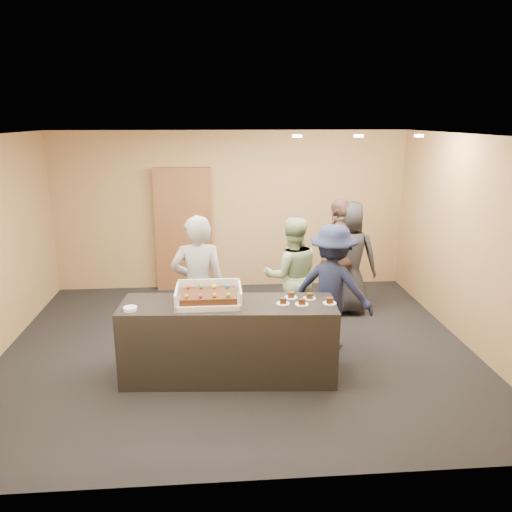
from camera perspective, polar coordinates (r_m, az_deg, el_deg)
name	(u,v)px	position (r m, az deg, el deg)	size (l,w,h in m)	color
room	(237,247)	(6.17, -2.16, 1.00)	(6.04, 6.00, 2.70)	black
serving_counter	(229,340)	(5.77, -3.12, -9.60)	(2.40, 0.70, 0.90)	black
storage_cabinet	(184,230)	(8.60, -8.27, 2.98)	(0.95, 0.15, 2.10)	brown
cake_box	(209,299)	(5.60, -5.41, -4.92)	(0.72, 0.50, 0.21)	white
sheet_cake	(209,296)	(5.56, -5.43, -4.53)	(0.62, 0.42, 0.12)	#391A0C
plate_stack	(130,309)	(5.55, -14.20, -5.85)	(0.15, 0.15, 0.04)	white
slice_a	(283,302)	(5.57, 3.11, -5.25)	(0.15, 0.15, 0.07)	white
slice_b	(291,296)	(5.75, 4.02, -4.56)	(0.15, 0.15, 0.07)	white
slice_c	(302,303)	(5.56, 5.26, -5.32)	(0.15, 0.15, 0.07)	white
slice_d	(309,297)	(5.74, 6.13, -4.66)	(0.15, 0.15, 0.07)	white
slice_e	(330,301)	(5.63, 8.41, -5.16)	(0.15, 0.15, 0.07)	white
person_server_grey	(198,287)	(6.14, -6.60, -3.56)	(0.65, 0.43, 1.80)	gray
person_sage_man	(292,276)	(6.83, 4.12, -2.28)	(0.79, 0.62, 1.62)	#94AF7F
person_navy_man	(332,288)	(6.40, 8.71, -3.63)	(1.05, 0.61, 1.63)	#1B213F
person_brown_extra	(340,257)	(7.57, 9.53, -0.10)	(1.04, 0.43, 1.77)	brown
person_dark_suit	(348,258)	(7.64, 10.51, -0.18)	(0.84, 0.55, 1.72)	black
ceiling_spotlights	(359,136)	(6.73, 11.65, 13.30)	(1.72, 0.12, 0.03)	#FFEAC6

